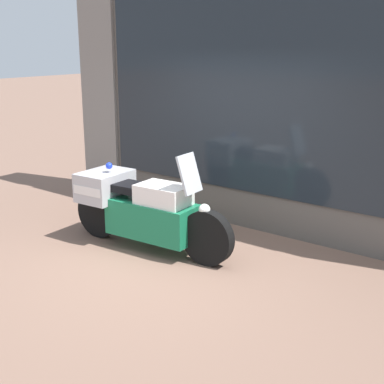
% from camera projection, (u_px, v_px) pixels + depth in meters
% --- Properties ---
extents(ground_plane, '(60.00, 60.00, 0.00)m').
position_uv_depth(ground_plane, '(163.00, 267.00, 6.37)').
color(ground_plane, '#7A5B4C').
extents(shop_building, '(6.60, 0.55, 3.79)m').
position_uv_depth(shop_building, '(232.00, 91.00, 7.59)').
color(shop_building, '#56514C').
rests_on(shop_building, ground).
extents(window_display, '(5.37, 0.30, 1.98)m').
position_uv_depth(window_display, '(272.00, 196.00, 7.60)').
color(window_display, slate).
rests_on(window_display, ground).
extents(paramedic_motorcycle, '(2.42, 0.73, 1.32)m').
position_uv_depth(paramedic_motorcycle, '(140.00, 207.00, 6.85)').
color(paramedic_motorcycle, black).
rests_on(paramedic_motorcycle, ground).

